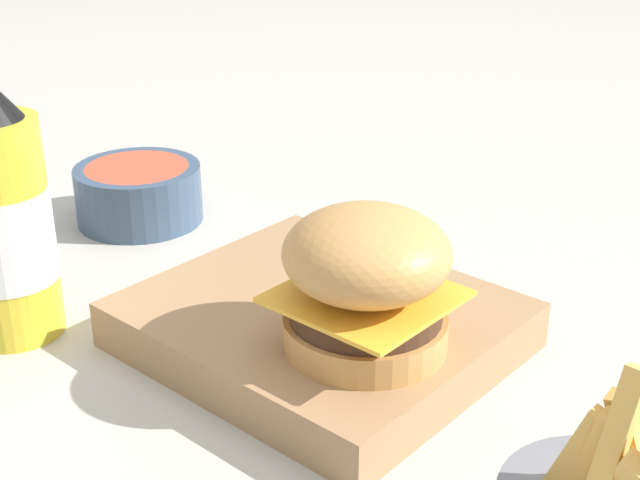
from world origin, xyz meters
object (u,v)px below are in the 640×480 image
Objects in this scene: burger at (366,280)px; ketchup_bottle at (1,222)px; serving_board at (320,325)px; side_bowl at (139,192)px.

burger is 0.54× the size of ketchup_bottle.
side_bowl reaches higher than serving_board.
ketchup_bottle is at bearing -63.02° from side_bowl.
burger is 0.36m from side_bowl.
serving_board is 0.29m from side_bowl.
serving_board is 2.08× the size of side_bowl.
side_bowl is at bearing 166.08° from burger.
side_bowl is at bearing 116.98° from ketchup_bottle.
ketchup_bottle reaches higher than serving_board.
serving_board is at bearing 158.46° from burger.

